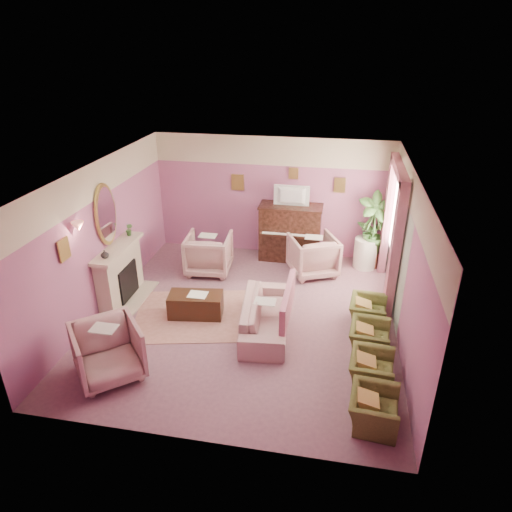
% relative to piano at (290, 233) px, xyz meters
% --- Properties ---
extents(floor, '(5.50, 6.00, 0.01)m').
position_rel_piano_xyz_m(floor, '(-0.50, -2.68, -0.65)').
color(floor, '#7E5463').
rests_on(floor, ground).
extents(ceiling, '(5.50, 6.00, 0.01)m').
position_rel_piano_xyz_m(ceiling, '(-0.50, -2.68, 2.15)').
color(ceiling, white).
rests_on(ceiling, wall_back).
extents(wall_back, '(5.50, 0.02, 2.80)m').
position_rel_piano_xyz_m(wall_back, '(-0.50, 0.32, 0.75)').
color(wall_back, '#81517C').
rests_on(wall_back, floor).
extents(wall_front, '(5.50, 0.02, 2.80)m').
position_rel_piano_xyz_m(wall_front, '(-0.50, -5.68, 0.75)').
color(wall_front, '#81517C').
rests_on(wall_front, floor).
extents(wall_left, '(0.02, 6.00, 2.80)m').
position_rel_piano_xyz_m(wall_left, '(-3.25, -2.68, 0.75)').
color(wall_left, '#81517C').
rests_on(wall_left, floor).
extents(wall_right, '(0.02, 6.00, 2.80)m').
position_rel_piano_xyz_m(wall_right, '(2.25, -2.68, 0.75)').
color(wall_right, '#81517C').
rests_on(wall_right, floor).
extents(picture_rail_band, '(5.50, 0.01, 0.65)m').
position_rel_piano_xyz_m(picture_rail_band, '(-0.50, 0.31, 1.82)').
color(picture_rail_band, beige).
rests_on(picture_rail_band, wall_back).
extents(stripe_panel, '(0.01, 3.00, 2.15)m').
position_rel_piano_xyz_m(stripe_panel, '(2.23, -1.38, 0.42)').
color(stripe_panel, '#9FAD9A').
rests_on(stripe_panel, wall_right).
extents(fireplace_surround, '(0.30, 1.40, 1.10)m').
position_rel_piano_xyz_m(fireplace_surround, '(-3.09, -2.48, -0.10)').
color(fireplace_surround, '#C1B195').
rests_on(fireplace_surround, floor).
extents(fireplace_inset, '(0.18, 0.72, 0.68)m').
position_rel_piano_xyz_m(fireplace_inset, '(-2.99, -2.48, -0.25)').
color(fireplace_inset, black).
rests_on(fireplace_inset, floor).
extents(fire_ember, '(0.06, 0.54, 0.10)m').
position_rel_piano_xyz_m(fire_ember, '(-2.95, -2.48, -0.43)').
color(fire_ember, orange).
rests_on(fire_ember, floor).
extents(mantel_shelf, '(0.40, 1.55, 0.07)m').
position_rel_piano_xyz_m(mantel_shelf, '(-3.06, -2.48, 0.47)').
color(mantel_shelf, '#C1B195').
rests_on(mantel_shelf, fireplace_surround).
extents(hearth, '(0.55, 1.50, 0.02)m').
position_rel_piano_xyz_m(hearth, '(-2.89, -2.48, -0.64)').
color(hearth, '#C1B195').
rests_on(hearth, floor).
extents(mirror_frame, '(0.04, 0.72, 1.20)m').
position_rel_piano_xyz_m(mirror_frame, '(-3.20, -2.48, 1.15)').
color(mirror_frame, tan).
rests_on(mirror_frame, wall_left).
extents(mirror_glass, '(0.01, 0.60, 1.06)m').
position_rel_piano_xyz_m(mirror_glass, '(-3.17, -2.48, 1.15)').
color(mirror_glass, white).
rests_on(mirror_glass, wall_left).
extents(sconce_shade, '(0.20, 0.20, 0.16)m').
position_rel_piano_xyz_m(sconce_shade, '(-3.12, -3.53, 1.33)').
color(sconce_shade, '#D4735E').
rests_on(sconce_shade, wall_left).
extents(piano, '(1.40, 0.60, 1.30)m').
position_rel_piano_xyz_m(piano, '(0.00, 0.00, 0.00)').
color(piano, black).
rests_on(piano, floor).
extents(piano_keyshelf, '(1.30, 0.12, 0.06)m').
position_rel_piano_xyz_m(piano_keyshelf, '(-0.00, -0.35, 0.07)').
color(piano_keyshelf, black).
rests_on(piano_keyshelf, piano).
extents(piano_keys, '(1.20, 0.08, 0.02)m').
position_rel_piano_xyz_m(piano_keys, '(0.00, -0.35, 0.11)').
color(piano_keys, white).
rests_on(piano_keys, piano).
extents(piano_top, '(1.45, 0.65, 0.04)m').
position_rel_piano_xyz_m(piano_top, '(0.00, 0.00, 0.66)').
color(piano_top, black).
rests_on(piano_top, piano).
extents(television, '(0.80, 0.12, 0.48)m').
position_rel_piano_xyz_m(television, '(0.00, -0.05, 0.95)').
color(television, black).
rests_on(television, piano).
extents(print_back_left, '(0.30, 0.03, 0.38)m').
position_rel_piano_xyz_m(print_back_left, '(-1.30, 0.28, 1.07)').
color(print_back_left, tan).
rests_on(print_back_left, wall_back).
extents(print_back_right, '(0.26, 0.03, 0.34)m').
position_rel_piano_xyz_m(print_back_right, '(1.05, 0.28, 1.13)').
color(print_back_right, tan).
rests_on(print_back_right, wall_back).
extents(print_back_mid, '(0.22, 0.03, 0.26)m').
position_rel_piano_xyz_m(print_back_mid, '(0.00, 0.28, 1.35)').
color(print_back_mid, tan).
rests_on(print_back_mid, wall_back).
extents(print_left_wall, '(0.03, 0.28, 0.36)m').
position_rel_piano_xyz_m(print_left_wall, '(-3.21, -3.88, 1.07)').
color(print_left_wall, tan).
rests_on(print_left_wall, wall_left).
extents(window_blind, '(0.03, 1.40, 1.80)m').
position_rel_piano_xyz_m(window_blind, '(2.20, -1.13, 1.05)').
color(window_blind, beige).
rests_on(window_blind, wall_right).
extents(curtain_left, '(0.16, 0.34, 2.60)m').
position_rel_piano_xyz_m(curtain_left, '(2.12, -2.05, 0.65)').
color(curtain_left, '#A95A71').
rests_on(curtain_left, floor).
extents(curtain_right, '(0.16, 0.34, 2.60)m').
position_rel_piano_xyz_m(curtain_right, '(2.12, -0.21, 0.65)').
color(curtain_right, '#A95A71').
rests_on(curtain_right, floor).
extents(pelmet, '(0.16, 2.20, 0.16)m').
position_rel_piano_xyz_m(pelmet, '(2.12, -1.13, 1.91)').
color(pelmet, '#A95A71').
rests_on(pelmet, wall_right).
extents(mantel_plant, '(0.16, 0.16, 0.28)m').
position_rel_piano_xyz_m(mantel_plant, '(-3.05, -1.93, 0.64)').
color(mantel_plant, '#3A6B2E').
rests_on(mantel_plant, mantel_shelf).
extents(mantel_vase, '(0.16, 0.16, 0.16)m').
position_rel_piano_xyz_m(mantel_vase, '(-3.05, -2.98, 0.58)').
color(mantel_vase, beige).
rests_on(mantel_vase, mantel_shelf).
extents(area_rug, '(2.83, 2.29, 0.01)m').
position_rel_piano_xyz_m(area_rug, '(-1.33, -2.78, -0.64)').
color(area_rug, '#A87064').
rests_on(area_rug, floor).
extents(coffee_table, '(1.06, 0.63, 0.45)m').
position_rel_piano_xyz_m(coffee_table, '(-1.44, -2.80, -0.43)').
color(coffee_table, '#331D10').
rests_on(coffee_table, floor).
extents(table_paper, '(0.35, 0.28, 0.01)m').
position_rel_piano_xyz_m(table_paper, '(-1.39, -2.80, -0.20)').
color(table_paper, white).
rests_on(table_paper, coffee_table).
extents(sofa, '(0.66, 1.99, 0.81)m').
position_rel_piano_xyz_m(sofa, '(-0.09, -2.99, -0.25)').
color(sofa, tan).
rests_on(sofa, floor).
extents(sofa_throw, '(0.10, 1.51, 0.55)m').
position_rel_piano_xyz_m(sofa_throw, '(0.31, -2.99, -0.05)').
color(sofa_throw, '#A95A71').
rests_on(sofa_throw, sofa).
extents(floral_armchair_left, '(0.95, 0.95, 0.99)m').
position_rel_piano_xyz_m(floral_armchair_left, '(-1.69, -1.02, -0.16)').
color(floral_armchair_left, tan).
rests_on(floral_armchair_left, floor).
extents(floral_armchair_right, '(0.95, 0.95, 0.99)m').
position_rel_piano_xyz_m(floral_armchair_right, '(0.59, -0.68, -0.16)').
color(floral_armchair_right, tan).
rests_on(floral_armchair_right, floor).
extents(floral_armchair_front, '(0.95, 0.95, 0.99)m').
position_rel_piano_xyz_m(floral_armchair_front, '(-2.24, -4.69, -0.16)').
color(floral_armchair_front, tan).
rests_on(floral_armchair_front, floor).
extents(olive_chair_a, '(0.53, 0.75, 0.65)m').
position_rel_piano_xyz_m(olive_chair_a, '(1.73, -4.94, -0.33)').
color(olive_chair_a, '#545B27').
rests_on(olive_chair_a, floor).
extents(olive_chair_b, '(0.53, 0.75, 0.65)m').
position_rel_piano_xyz_m(olive_chair_b, '(1.73, -4.12, -0.33)').
color(olive_chair_b, '#545B27').
rests_on(olive_chair_b, floor).
extents(olive_chair_c, '(0.53, 0.75, 0.65)m').
position_rel_piano_xyz_m(olive_chair_c, '(1.73, -3.30, -0.33)').
color(olive_chair_c, '#545B27').
rests_on(olive_chair_c, floor).
extents(olive_chair_d, '(0.53, 0.75, 0.65)m').
position_rel_piano_xyz_m(olive_chair_d, '(1.73, -2.48, -0.33)').
color(olive_chair_d, '#545B27').
rests_on(olive_chair_d, floor).
extents(side_table, '(0.52, 0.52, 0.70)m').
position_rel_piano_xyz_m(side_table, '(1.75, -0.14, -0.30)').
color(side_table, beige).
rests_on(side_table, floor).
extents(side_plant_big, '(0.30, 0.30, 0.34)m').
position_rel_piano_xyz_m(side_plant_big, '(1.75, -0.14, 0.22)').
color(side_plant_big, '#3A6B2E').
rests_on(side_plant_big, side_table).
extents(side_plant_small, '(0.16, 0.16, 0.28)m').
position_rel_piano_xyz_m(side_plant_small, '(1.87, -0.24, 0.19)').
color(side_plant_small, '#3A6B2E').
rests_on(side_plant_small, side_table).
extents(palm_pot, '(0.34, 0.34, 0.34)m').
position_rel_piano_xyz_m(palm_pot, '(1.86, -0.12, -0.48)').
color(palm_pot, brown).
rests_on(palm_pot, floor).
extents(palm_plant, '(0.76, 0.76, 1.44)m').
position_rel_piano_xyz_m(palm_plant, '(1.86, -0.12, 0.41)').
color(palm_plant, '#3A6B2E').
rests_on(palm_plant, palm_pot).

